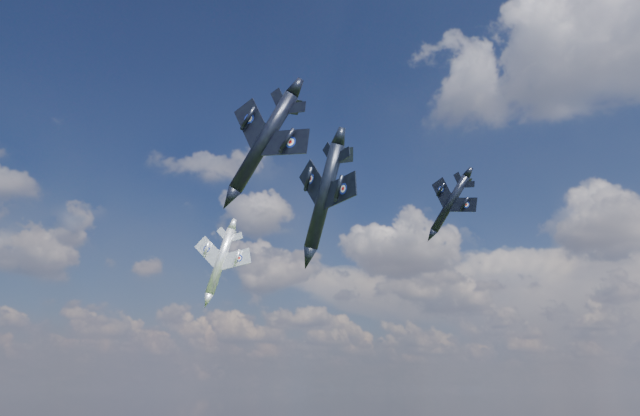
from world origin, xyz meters
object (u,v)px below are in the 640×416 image
Objects in this scene: jet_lead_navy at (324,196)px; jet_high_navy at (450,204)px; jet_right_navy at (263,142)px; jet_left_silver at (220,261)px.

jet_lead_navy is 1.30× the size of jet_high_navy.
jet_left_silver is at bearing 131.37° from jet_right_navy.
jet_high_navy reaches higher than jet_left_silver.
jet_high_navy is (-3.48, 42.90, 5.23)m from jet_right_navy.
jet_high_navy reaches higher than jet_right_navy.
jet_right_navy reaches higher than jet_lead_navy.
jet_right_navy reaches higher than jet_left_silver.
jet_right_navy is 1.06× the size of jet_high_navy.
jet_right_navy is 0.98× the size of jet_left_silver.
jet_right_navy is 43.36m from jet_high_navy.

